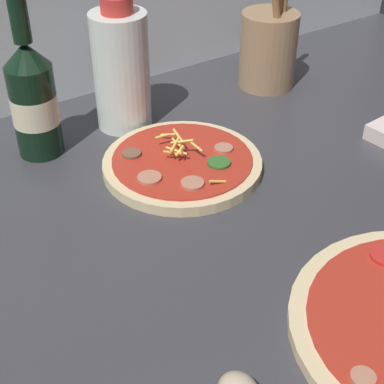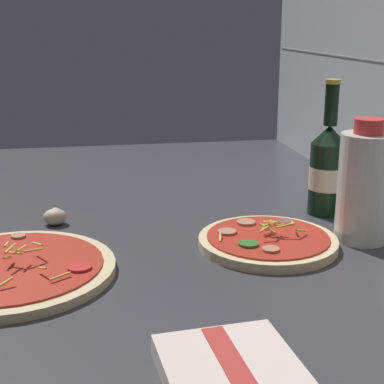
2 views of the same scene
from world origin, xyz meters
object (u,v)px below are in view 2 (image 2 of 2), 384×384
Objects in this scene: beer_bottle at (327,168)px; dish_towel at (236,380)px; mushroom_left at (55,217)px; oil_bottle at (364,186)px; pizza_near at (11,270)px; pizza_far at (267,241)px.

beer_bottle reaches higher than dish_towel.
mushroom_left is (-2.45, -50.25, -7.41)cm from beer_bottle.
oil_bottle reaches higher than dish_towel.
pizza_far is (-4.39, 39.68, 0.11)cm from pizza_near.
mushroom_left is 57.49cm from dish_towel.
oil_bottle is (14.32, 0.37, 0.52)cm from beer_bottle.
oil_bottle is at bearing 94.78° from pizza_near.
beer_bottle is at bearing 87.21° from mushroom_left.
beer_bottle is 5.75× the size of mushroom_left.
dish_towel is at bearing -30.52° from beer_bottle.
pizza_near is 1.33× the size of pizza_far.
oil_bottle is 1.10× the size of dish_towel.
beer_bottle reaches higher than pizza_near.
dish_towel is at bearing -21.55° from pizza_far.
pizza_far is 22.92cm from beer_bottle.
pizza_near is 22.07cm from mushroom_left.
beer_bottle is at bearing -178.52° from oil_bottle.
mushroom_left is at bearing -159.75° from dish_towel.
mushroom_left is (-21.44, 5.21, 0.65)cm from pizza_near.
oil_bottle reaches higher than pizza_far.
beer_bottle is 1.24× the size of oil_bottle.
mushroom_left is at bearing -116.31° from pizza_far.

